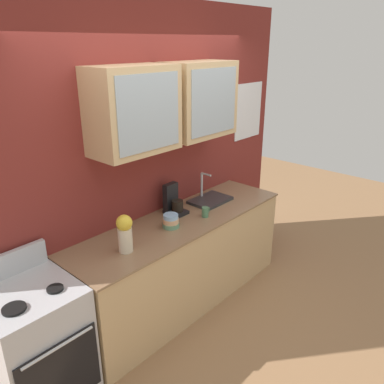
{
  "coord_description": "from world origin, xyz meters",
  "views": [
    {
      "loc": [
        -2.35,
        -2.24,
        2.44
      ],
      "look_at": [
        0.14,
        0.0,
        1.13
      ],
      "focal_mm": 36.05,
      "sensor_mm": 36.0,
      "label": 1
    }
  ],
  "objects_px": {
    "stove_range": "(37,344)",
    "sink_faucet": "(210,199)",
    "bowl_stack": "(171,221)",
    "vase": "(125,232)",
    "cup_near_sink": "(205,212)",
    "coffee_maker": "(174,202)"
  },
  "relations": [
    {
      "from": "stove_range",
      "to": "sink_faucet",
      "type": "xyz_separation_m",
      "value": [
        2.01,
        0.09,
        0.46
      ]
    },
    {
      "from": "stove_range",
      "to": "bowl_stack",
      "type": "height_order",
      "value": "stove_range"
    },
    {
      "from": "vase",
      "to": "cup_near_sink",
      "type": "bearing_deg",
      "value": -3.38
    },
    {
      "from": "vase",
      "to": "sink_faucet",
      "type": "bearing_deg",
      "value": 7.03
    },
    {
      "from": "stove_range",
      "to": "coffee_maker",
      "type": "relative_size",
      "value": 3.7
    },
    {
      "from": "sink_faucet",
      "to": "bowl_stack",
      "type": "xyz_separation_m",
      "value": [
        -0.69,
        -0.12,
        0.03
      ]
    },
    {
      "from": "vase",
      "to": "cup_near_sink",
      "type": "height_order",
      "value": "vase"
    },
    {
      "from": "cup_near_sink",
      "to": "coffee_maker",
      "type": "xyz_separation_m",
      "value": [
        -0.13,
        0.29,
        0.06
      ]
    },
    {
      "from": "sink_faucet",
      "to": "cup_near_sink",
      "type": "xyz_separation_m",
      "value": [
        -0.32,
        -0.21,
        0.03
      ]
    },
    {
      "from": "stove_range",
      "to": "bowl_stack",
      "type": "bearing_deg",
      "value": -1.21
    },
    {
      "from": "bowl_stack",
      "to": "coffee_maker",
      "type": "xyz_separation_m",
      "value": [
        0.24,
        0.2,
        0.05
      ]
    },
    {
      "from": "stove_range",
      "to": "vase",
      "type": "bearing_deg",
      "value": -4.55
    },
    {
      "from": "bowl_stack",
      "to": "vase",
      "type": "height_order",
      "value": "vase"
    },
    {
      "from": "stove_range",
      "to": "coffee_maker",
      "type": "xyz_separation_m",
      "value": [
        1.56,
        0.17,
        0.55
      ]
    },
    {
      "from": "stove_range",
      "to": "cup_near_sink",
      "type": "relative_size",
      "value": 10.51
    },
    {
      "from": "sink_faucet",
      "to": "vase",
      "type": "distance_m",
      "value": 1.24
    },
    {
      "from": "stove_range",
      "to": "cup_near_sink",
      "type": "bearing_deg",
      "value": -3.92
    },
    {
      "from": "stove_range",
      "to": "bowl_stack",
      "type": "xyz_separation_m",
      "value": [
        1.32,
        -0.03,
        0.5
      ]
    },
    {
      "from": "bowl_stack",
      "to": "stove_range",
      "type": "bearing_deg",
      "value": 178.79
    },
    {
      "from": "cup_near_sink",
      "to": "stove_range",
      "type": "bearing_deg",
      "value": 176.08
    },
    {
      "from": "bowl_stack",
      "to": "coffee_maker",
      "type": "relative_size",
      "value": 0.52
    },
    {
      "from": "sink_faucet",
      "to": "cup_near_sink",
      "type": "relative_size",
      "value": 4.1
    }
  ]
}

